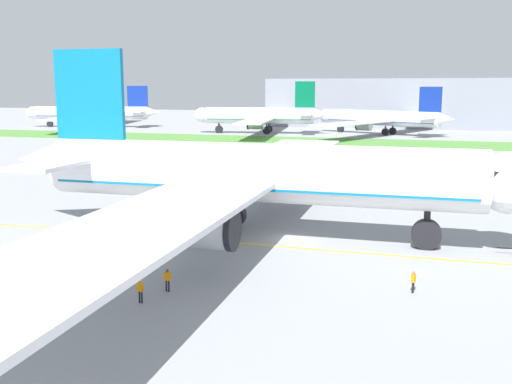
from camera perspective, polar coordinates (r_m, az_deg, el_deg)
name	(u,v)px	position (r m, az deg, el deg)	size (l,w,h in m)	color
ground_plane	(291,239)	(59.98, 3.44, -4.57)	(600.00, 600.00, 0.00)	gray
apron_taxi_line	(284,247)	(57.13, 2.74, -5.32)	(280.00, 0.36, 0.01)	yellow
grass_median_strip	(382,143)	(164.09, 12.04, 4.66)	(320.00, 24.00, 0.10)	#4C8438
airliner_foreground	(249,174)	(59.74, -0.66, 1.75)	(54.59, 85.59, 19.14)	white
ground_crew_wingwalker_port	(140,289)	(43.30, -11.11, -9.15)	(0.61, 0.33, 1.75)	black
ground_crew_marshaller_front	(413,280)	(46.04, 14.97, -8.18)	(0.37, 0.57, 1.70)	black
ground_crew_wingwalker_starboard	(167,278)	(45.28, -8.56, -8.20)	(0.62, 0.26, 1.76)	black
service_truck_fuel_bowser	(294,167)	(100.90, 3.65, 2.42)	(5.26, 3.30, 3.10)	black
parked_airliner_far_left	(93,113)	(231.54, -15.43, 7.35)	(50.44, 81.91, 15.35)	white
parked_airliner_far_centre	(261,116)	(192.86, 0.50, 7.35)	(44.24, 69.03, 16.76)	white
parked_airliner_far_right	(383,118)	(193.03, 12.15, 6.96)	(44.16, 71.79, 15.09)	white
terminal_building	(457,104)	(228.55, 18.89, 8.09)	(139.64, 20.00, 18.00)	gray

